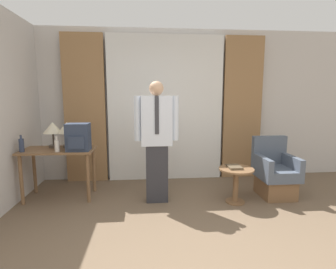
% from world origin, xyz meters
% --- Properties ---
extents(wall_back, '(10.00, 0.06, 2.70)m').
position_xyz_m(wall_back, '(0.00, 3.16, 1.35)').
color(wall_back, beige).
rests_on(wall_back, ground_plane).
extents(curtain_sheer_center, '(2.05, 0.06, 2.58)m').
position_xyz_m(curtain_sheer_center, '(0.00, 3.03, 1.29)').
color(curtain_sheer_center, white).
rests_on(curtain_sheer_center, ground_plane).
extents(curtain_drape_left, '(0.71, 0.06, 2.58)m').
position_xyz_m(curtain_drape_left, '(-1.42, 3.03, 1.29)').
color(curtain_drape_left, '#997047').
rests_on(curtain_drape_left, ground_plane).
extents(curtain_drape_right, '(0.71, 0.06, 2.58)m').
position_xyz_m(curtain_drape_right, '(1.42, 3.03, 1.29)').
color(curtain_drape_right, '#997047').
rests_on(curtain_drape_right, ground_plane).
extents(desk, '(1.04, 0.57, 0.75)m').
position_xyz_m(desk, '(-1.66, 2.27, 0.62)').
color(desk, brown).
rests_on(desk, ground_plane).
extents(table_lamp_left, '(0.28, 0.28, 0.39)m').
position_xyz_m(table_lamp_left, '(-1.76, 2.39, 1.04)').
color(table_lamp_left, '#4C4238').
rests_on(table_lamp_left, desk).
extents(table_lamp_right, '(0.28, 0.28, 0.39)m').
position_xyz_m(table_lamp_right, '(-1.55, 2.39, 1.04)').
color(table_lamp_right, '#4C4238').
rests_on(table_lamp_right, desk).
extents(bottle_near_edge, '(0.07, 0.07, 0.24)m').
position_xyz_m(bottle_near_edge, '(-2.10, 2.11, 0.85)').
color(bottle_near_edge, '#2D3851').
rests_on(bottle_near_edge, desk).
extents(bottle_by_lamp, '(0.07, 0.07, 0.21)m').
position_xyz_m(bottle_by_lamp, '(-1.61, 2.08, 0.84)').
color(bottle_by_lamp, silver).
rests_on(bottle_by_lamp, desk).
extents(backpack, '(0.32, 0.27, 0.39)m').
position_xyz_m(backpack, '(-1.33, 2.13, 0.94)').
color(backpack, '#2D384C').
rests_on(backpack, desk).
extents(person, '(0.62, 0.21, 1.73)m').
position_xyz_m(person, '(-0.21, 1.99, 0.94)').
color(person, '#2D2D33').
rests_on(person, ground_plane).
extents(armchair, '(0.54, 0.62, 0.90)m').
position_xyz_m(armchair, '(1.60, 2.05, 0.34)').
color(armchair, brown).
rests_on(armchair, ground_plane).
extents(side_table, '(0.49, 0.49, 0.51)m').
position_xyz_m(side_table, '(0.91, 1.84, 0.35)').
color(side_table, brown).
rests_on(side_table, ground_plane).
extents(book, '(0.18, 0.24, 0.03)m').
position_xyz_m(book, '(0.89, 1.86, 0.52)').
color(book, brown).
rests_on(book, side_table).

